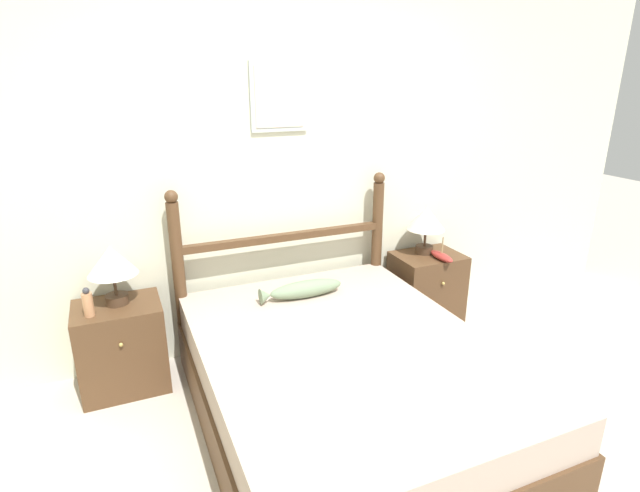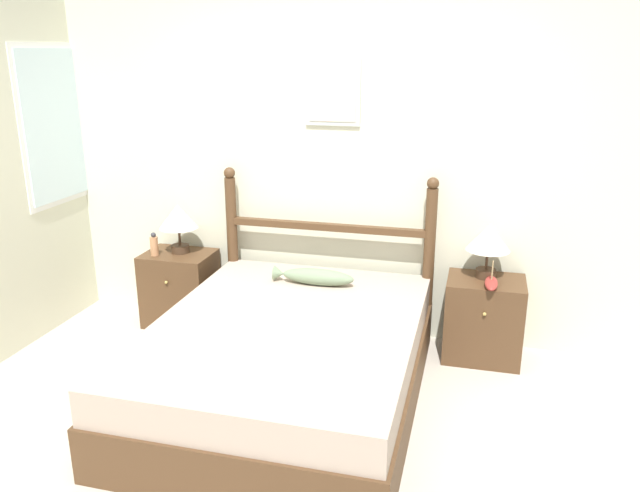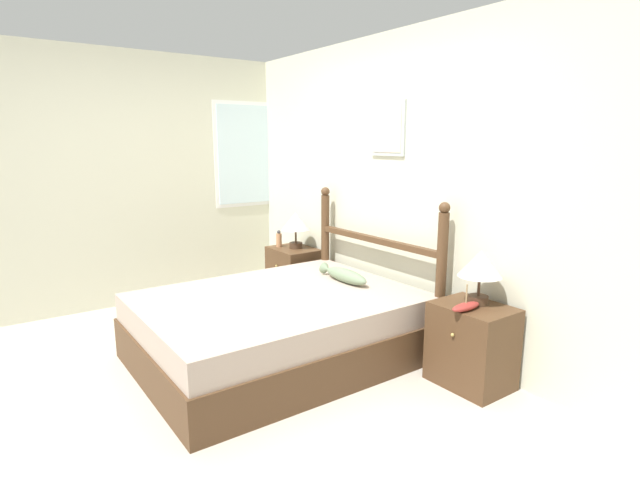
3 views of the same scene
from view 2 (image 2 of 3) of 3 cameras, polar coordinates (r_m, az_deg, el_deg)
The scene contains 11 objects.
ground_plane at distance 3.48m, azimuth -5.30°, elevation -18.80°, with size 16.00×16.00×0.00m, color #B7AD9E.
wall_back at distance 4.54m, azimuth 1.70°, elevation 7.58°, with size 6.40×0.08×2.55m.
bed at distance 3.84m, azimuth -3.05°, elevation -10.50°, with size 1.56×2.06×0.52m.
headboard at distance 4.56m, azimuth 0.63°, elevation -0.25°, with size 1.57×0.08×1.24m.
nightstand_left at distance 4.97m, azimuth -12.65°, elevation -3.80°, with size 0.52×0.42×0.57m.
nightstand_right at distance 4.46m, azimuth 14.71°, elevation -6.48°, with size 0.52×0.42×0.57m.
table_lamp_left at distance 4.82m, azimuth -12.84°, elevation 2.47°, with size 0.30×0.30×0.38m.
table_lamp_right at distance 4.32m, azimuth 15.15°, elevation 0.56°, with size 0.30×0.30×0.38m.
bottle at distance 4.85m, azimuth -14.93°, elevation 0.09°, with size 0.06×0.06×0.18m.
model_boat at distance 4.23m, azimuth 15.39°, elevation -3.29°, with size 0.08×0.25×0.18m.
fish_pillow at distance 4.28m, azimuth -0.51°, elevation -2.81°, with size 0.57×0.13×0.11m.
Camera 2 is at (1.00, -2.63, 2.06)m, focal length 35.00 mm.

